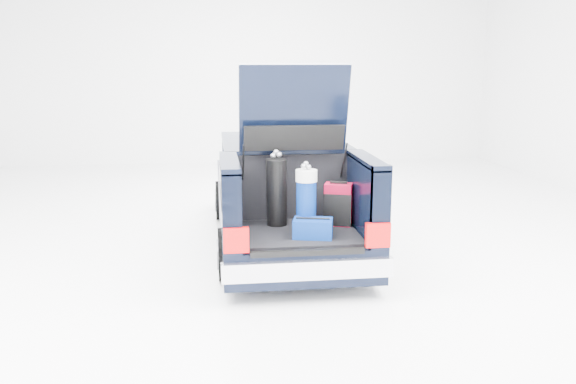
{
  "coord_description": "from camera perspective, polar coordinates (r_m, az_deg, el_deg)",
  "views": [
    {
      "loc": [
        -0.96,
        -8.11,
        2.51
      ],
      "look_at": [
        0.0,
        -0.5,
        0.84
      ],
      "focal_mm": 38.0,
      "sensor_mm": 36.0,
      "label": 1
    }
  ],
  "objects": [
    {
      "name": "ground",
      "position": [
        8.55,
        -0.42,
        -4.83
      ],
      "size": [
        14.0,
        14.0,
        0.0
      ],
      "primitive_type": "plane",
      "color": "white",
      "rests_on": "ground"
    },
    {
      "name": "car",
      "position": [
        8.48,
        -0.51,
        -0.27
      ],
      "size": [
        1.87,
        4.65,
        2.47
      ],
      "color": "black",
      "rests_on": "ground"
    },
    {
      "name": "red_suitcase",
      "position": [
        7.19,
        4.74,
        -1.18
      ],
      "size": [
        0.36,
        0.3,
        0.52
      ],
      "rotation": [
        0.0,
        0.0,
        -0.33
      ],
      "color": "maroon",
      "rests_on": "car"
    },
    {
      "name": "black_golf_bag",
      "position": [
        7.13,
        -1.07,
        0.02
      ],
      "size": [
        0.32,
        0.34,
        0.88
      ],
      "rotation": [
        0.0,
        0.0,
        -0.37
      ],
      "color": "black",
      "rests_on": "car"
    },
    {
      "name": "blue_golf_bag",
      "position": [
        6.85,
        1.72,
        -0.79
      ],
      "size": [
        0.29,
        0.29,
        0.81
      ],
      "rotation": [
        0.0,
        0.0,
        -0.23
      ],
      "color": "black",
      "rests_on": "car"
    },
    {
      "name": "blue_duffel",
      "position": [
        6.71,
        2.34,
        -3.4
      ],
      "size": [
        0.48,
        0.37,
        0.22
      ],
      "rotation": [
        0.0,
        0.0,
        -0.23
      ],
      "color": "navy",
      "rests_on": "car"
    }
  ]
}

